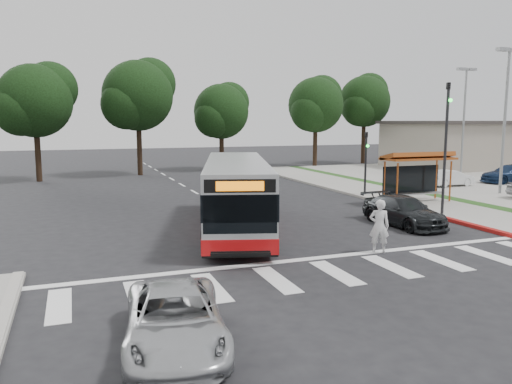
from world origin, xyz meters
name	(u,v)px	position (x,y,z in m)	size (l,w,h in m)	color
ground	(275,238)	(0.00, 0.00, 0.00)	(140.00, 140.00, 0.00)	black
sidewalk_east	(388,195)	(11.00, 8.00, 0.06)	(4.00, 40.00, 0.12)	gray
curb_east	(361,197)	(9.00, 8.00, 0.07)	(0.30, 40.00, 0.15)	#9E9991
curb_east_red	(487,229)	(9.00, -2.00, 0.08)	(0.32, 6.00, 0.15)	maroon
parking_lot	(508,183)	(23.00, 10.00, 0.05)	(18.00, 36.00, 0.10)	gray
commercial_building	(466,146)	(30.00, 22.00, 2.20)	(14.00, 10.00, 4.40)	gray
building_roof_cap	(467,122)	(30.00, 22.00, 4.55)	(14.60, 10.60, 0.30)	#383330
crosswalk_ladder	(336,273)	(0.00, -5.00, 0.01)	(18.00, 2.60, 0.01)	silver
bus_shelter	(417,162)	(10.80, 5.10, 2.35)	(4.20, 1.60, 2.86)	#9E481A
traffic_signal_ne_tall	(446,137)	(9.60, 1.49, 3.88)	(0.18, 0.37, 6.50)	black
traffic_signal_ne_short	(366,157)	(9.60, 8.49, 2.48)	(0.18, 0.37, 4.00)	black
lot_light_front	(506,101)	(18.00, 6.00, 5.91)	(1.90, 0.35, 9.01)	gray
lot_light_mid	(465,106)	(24.00, 16.00, 5.91)	(1.90, 0.35, 9.01)	gray
tree_ne_a	(316,104)	(16.08, 28.06, 6.39)	(6.16, 5.74, 9.30)	black
tree_ne_b	(365,101)	(23.08, 30.06, 6.92)	(6.16, 5.74, 10.02)	black
tree_north_a	(139,95)	(-1.92, 26.07, 6.92)	(6.60, 6.15, 10.17)	black
tree_north_b	(222,111)	(6.07, 28.06, 5.66)	(5.72, 5.33, 8.43)	black
tree_north_c	(36,100)	(-9.92, 24.06, 6.29)	(6.16, 5.74, 9.30)	black
transit_bus	(236,195)	(-0.88, 2.29, 1.49)	(2.50, 11.52, 2.98)	#ADAFB2
pedestrian	(379,226)	(2.62, -3.39, 0.96)	(0.70, 0.46, 1.92)	silver
dark_sedan	(403,211)	(6.35, 0.24, 0.66)	(1.84, 4.53, 1.32)	black
silver_suv_south	(175,319)	(-5.67, -8.37, 0.60)	(2.00, 4.34, 1.21)	#B1B3B6
parked_car_1	(450,178)	(17.54, 9.96, 0.68)	(1.22, 3.51, 1.16)	silver
parked_car_3	(511,174)	(23.18, 10.02, 0.77)	(1.88, 4.63, 1.34)	#142747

